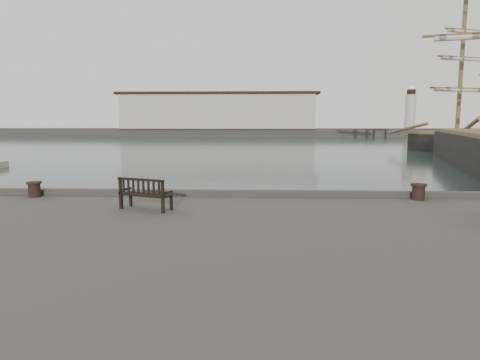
# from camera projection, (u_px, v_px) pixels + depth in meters

# --- Properties ---
(ground) EXTENTS (400.00, 400.00, 0.00)m
(ground) POSITION_uv_depth(u_px,v_px,m) (197.00, 245.00, 13.18)
(ground) COLOR black
(ground) RESTS_ON ground
(breakwater) EXTENTS (140.00, 9.50, 12.20)m
(breakwater) POSITION_uv_depth(u_px,v_px,m) (232.00, 119.00, 103.84)
(breakwater) COLOR #383530
(breakwater) RESTS_ON ground
(bench) EXTENTS (1.45, 0.94, 0.79)m
(bench) POSITION_uv_depth(u_px,v_px,m) (146.00, 200.00, 10.81)
(bench) COLOR black
(bench) RESTS_ON quay
(bollard_left) EXTENTS (0.46, 0.46, 0.45)m
(bollard_left) POSITION_uv_depth(u_px,v_px,m) (34.00, 189.00, 12.65)
(bollard_left) COLOR black
(bollard_left) RESTS_ON quay
(bollard_right) EXTENTS (0.54, 0.54, 0.46)m
(bollard_right) POSITION_uv_depth(u_px,v_px,m) (418.00, 192.00, 12.17)
(bollard_right) COLOR black
(bollard_right) RESTS_ON quay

